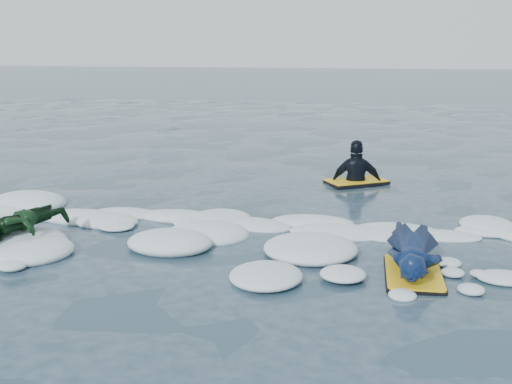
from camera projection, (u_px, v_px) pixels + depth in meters
The scene contains 5 objects.
ground at pixel (231, 260), 7.74m from camera, with size 120.00×120.00×0.00m, color #173039.
foam_band at pixel (248, 236), 8.73m from camera, with size 12.00×3.10×0.30m, color white, non-canonical shape.
prone_woman_unit at pixel (413, 253), 7.31m from camera, with size 0.69×1.73×0.45m.
prone_child_unit at pixel (22, 229), 8.16m from camera, with size 1.05×1.38×0.49m.
waiting_rider_unit at pixel (356, 185), 11.89m from camera, with size 1.27×1.12×1.68m.
Camera 1 is at (1.68, -7.17, 2.56)m, focal length 45.00 mm.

